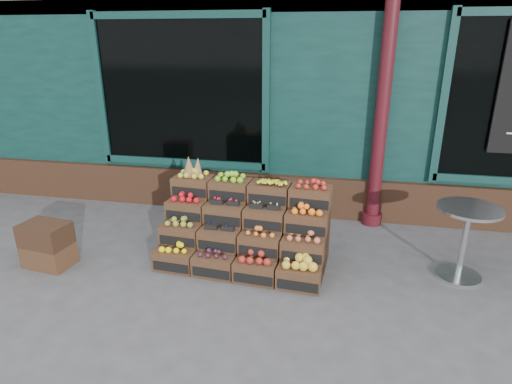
# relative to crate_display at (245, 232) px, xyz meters

# --- Properties ---
(ground) EXTENTS (60.00, 60.00, 0.00)m
(ground) POSITION_rel_crate_display_xyz_m (0.32, -0.65, -0.36)
(ground) COLOR #4C4C4F
(ground) RESTS_ON ground
(shop_facade) EXTENTS (12.00, 6.24, 4.80)m
(shop_facade) POSITION_rel_crate_display_xyz_m (0.32, 4.46, 2.03)
(shop_facade) COLOR #0E322D
(shop_facade) RESTS_ON ground
(crate_display) EXTENTS (1.94, 1.05, 1.18)m
(crate_display) POSITION_rel_crate_display_xyz_m (0.00, 0.00, 0.00)
(crate_display) COLOR #452C1B
(crate_display) RESTS_ON ground
(spare_crates) EXTENTS (0.56, 0.42, 0.52)m
(spare_crates) POSITION_rel_crate_display_xyz_m (-2.20, -0.56, -0.10)
(spare_crates) COLOR #452C1B
(spare_crates) RESTS_ON ground
(bistro_table) EXTENTS (0.66, 0.66, 0.83)m
(bistro_table) POSITION_rel_crate_display_xyz_m (2.39, 0.09, 0.15)
(bistro_table) COLOR silver
(bistro_table) RESTS_ON ground
(shopkeeper) EXTENTS (0.71, 0.52, 1.82)m
(shopkeeper) POSITION_rel_crate_display_xyz_m (-1.29, 2.20, 0.54)
(shopkeeper) COLOR #144618
(shopkeeper) RESTS_ON ground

